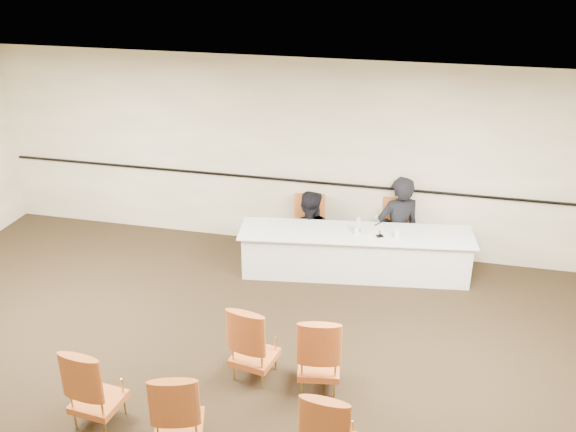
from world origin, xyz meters
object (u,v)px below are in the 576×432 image
object	(u,v)px
microphone	(380,228)
aud_chair_back_mid	(178,408)
panel_table	(355,253)
aud_chair_front_mid	(254,340)
panelist_second	(308,239)
drinking_glass	(357,232)
aud_chair_front_right	(319,351)
aud_chair_back_left	(96,384)
water_bottle	(358,226)
panelist_main_chair	(398,231)
panelist_second_chair	(309,228)
panelist_main	(398,234)
coffee_cup	(397,234)
aud_chair_back_right	(329,427)

from	to	relation	value
microphone	aud_chair_back_mid	world-z (taller)	microphone
panel_table	aud_chair_front_mid	xyz separation A→B (m)	(-0.78, -2.62, 0.14)
panelist_second	drinking_glass	world-z (taller)	panelist_second
aud_chair_front_right	panelist_second	bearing A→B (deg)	94.41
microphone	aud_chair_back_left	distance (m)	4.44
water_bottle	panelist_main_chair	bearing A→B (deg)	49.98
panelist_second_chair	panelist_main	bearing A→B (deg)	0.00
coffee_cup	aud_chair_back_right	size ratio (longest dim) A/B	0.14
panelist_second	microphone	distance (m)	1.34
panelist_second_chair	aud_chair_back_mid	distance (m)	4.28
drinking_glass	panelist_second	bearing A→B (deg)	148.75
panelist_main	water_bottle	world-z (taller)	panelist_main
aud_chair_front_mid	aud_chair_back_right	bearing A→B (deg)	-37.22
panelist_main_chair	coffee_cup	world-z (taller)	panelist_main_chair
panelist_second_chair	panel_table	bearing A→B (deg)	-35.78
panelist_second	water_bottle	distance (m)	1.07
microphone	water_bottle	world-z (taller)	microphone
microphone	panel_table	bearing A→B (deg)	139.02
coffee_cup	aud_chair_front_right	bearing A→B (deg)	-103.48
panel_table	coffee_cup	size ratio (longest dim) A/B	24.74
microphone	aud_chair_back_mid	size ratio (longest dim) A/B	0.30
panelist_main_chair	aud_chair_front_mid	bearing A→B (deg)	-120.63
drinking_glass	aud_chair_back_right	size ratio (longest dim) A/B	0.11
panel_table	panelist_main	world-z (taller)	panelist_main
panelist_main_chair	aud_chair_back_left	distance (m)	5.10
panelist_main_chair	aud_chair_back_right	bearing A→B (deg)	-101.66
panel_table	aud_chair_back_right	bearing A→B (deg)	-93.68
panelist_main	drinking_glass	world-z (taller)	panelist_main
panelist_main_chair	panelist_second	xyz separation A→B (m)	(-1.35, -0.19, -0.19)
panel_table	panelist_second	size ratio (longest dim) A/B	2.12
panelist_main	aud_chair_back_left	bearing A→B (deg)	30.55
aud_chair_front_right	panelist_second_chair	bearing A→B (deg)	94.41
panelist_main	aud_chair_front_right	xyz separation A→B (m)	(-0.60, -3.24, 0.04)
coffee_cup	aud_chair_back_mid	size ratio (longest dim) A/B	0.14
microphone	aud_chair_back_mid	xyz separation A→B (m)	(-1.54, -3.80, -0.34)
panelist_second	water_bottle	world-z (taller)	panelist_second
water_bottle	panel_table	bearing A→B (deg)	135.55
panel_table	panelist_main	xyz separation A→B (m)	(0.57, 0.60, 0.10)
aud_chair_front_mid	aud_chair_back_mid	bearing A→B (deg)	-98.09
panel_table	aud_chair_front_mid	bearing A→B (deg)	-114.55
water_bottle	drinking_glass	world-z (taller)	water_bottle
water_bottle	aud_chair_back_right	bearing A→B (deg)	-86.19
aud_chair_back_left	panelist_main	bearing A→B (deg)	63.67
panel_table	panelist_second	distance (m)	0.89
panelist_second	aud_chair_back_right	xyz separation A→B (m)	(1.07, -4.19, 0.19)
panelist_second_chair	microphone	distance (m)	1.27
coffee_cup	aud_chair_front_mid	xyz separation A→B (m)	(-1.37, -2.57, -0.27)
drinking_glass	aud_chair_back_mid	size ratio (longest dim) A/B	0.11
aud_chair_back_mid	aud_chair_front_right	bearing A→B (deg)	29.82
panelist_main	coffee_cup	bearing A→B (deg)	64.51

